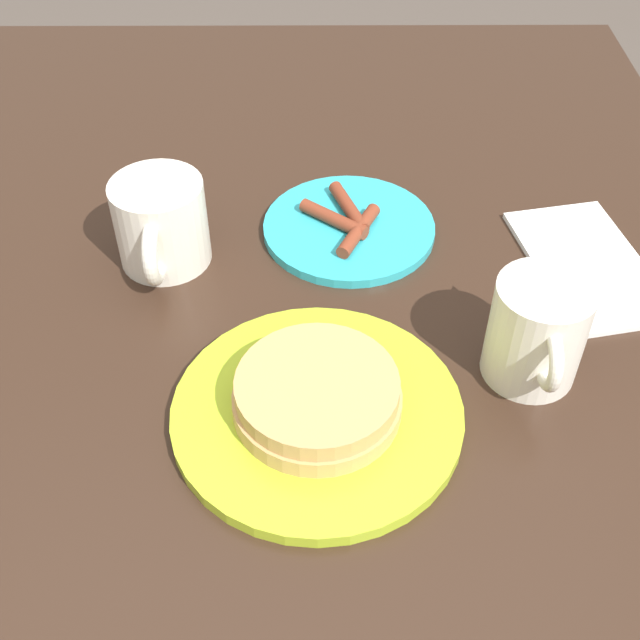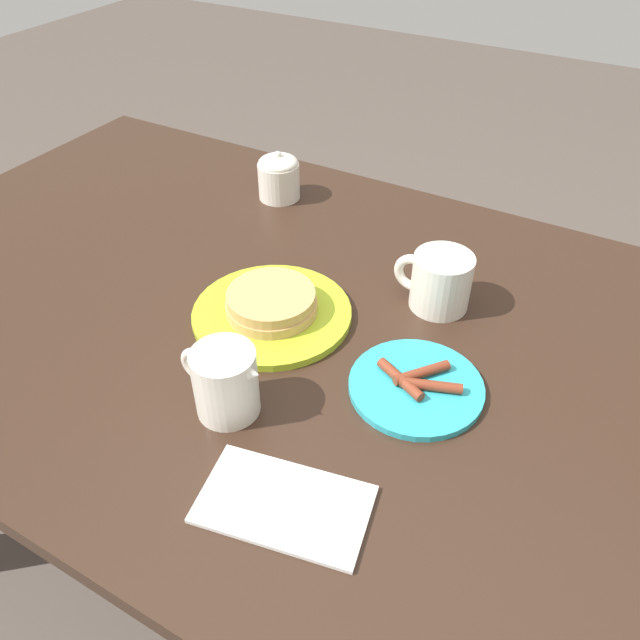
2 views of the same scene
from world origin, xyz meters
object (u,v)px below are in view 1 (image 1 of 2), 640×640
Objects in this scene: coffee_mug at (161,224)px; napkin at (588,264)px; side_plate_bacon at (349,227)px; creamer_pitcher at (537,329)px; pancake_plate at (317,406)px.

coffee_mug reaches higher than napkin.
creamer_pitcher is at bearing 37.48° from side_plate_bacon.
creamer_pitcher is 0.61× the size of napkin.
napkin is (-0.19, 0.27, -0.01)m from pancake_plate.
napkin is at bearing 147.58° from creamer_pitcher.
pancake_plate is at bearing 36.37° from coffee_mug.
side_plate_bacon is 0.87× the size of napkin.
pancake_plate is at bearing -73.41° from creamer_pitcher.
side_plate_bacon is 1.47× the size of coffee_mug.
creamer_pitcher is at bearing 65.72° from coffee_mug.
napkin is at bearing 76.38° from side_plate_bacon.
creamer_pitcher reaches higher than napkin.
napkin is (0.06, 0.24, -0.00)m from side_plate_bacon.
creamer_pitcher is (0.19, 0.15, 0.04)m from side_plate_bacon.
creamer_pitcher reaches higher than pancake_plate.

